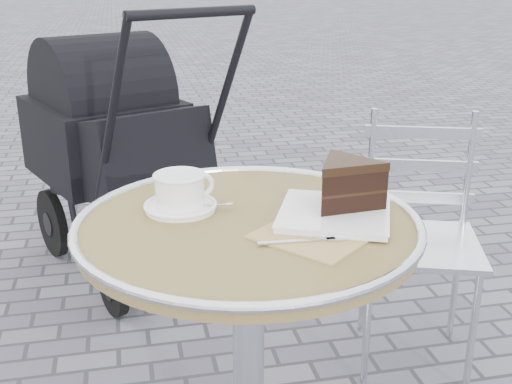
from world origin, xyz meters
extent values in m
cylinder|color=silver|center=(0.00, 0.00, 0.36)|extent=(0.07, 0.07, 0.67)
cylinder|color=#9D8255|center=(0.00, 0.00, 0.71)|extent=(0.70, 0.70, 0.03)
torus|color=silver|center=(0.00, 0.00, 0.73)|extent=(0.72, 0.72, 0.02)
cylinder|color=white|center=(-0.13, 0.10, 0.74)|extent=(0.15, 0.15, 0.01)
cylinder|color=white|center=(-0.13, 0.10, 0.77)|extent=(0.14, 0.14, 0.07)
torus|color=white|center=(-0.08, 0.12, 0.77)|extent=(0.05, 0.03, 0.05)
cylinder|color=tan|center=(-0.13, 0.10, 0.81)|extent=(0.10, 0.10, 0.01)
cube|color=tan|center=(0.12, -0.09, 0.73)|extent=(0.28, 0.28, 0.00)
cube|color=white|center=(0.18, -0.02, 0.74)|extent=(0.29, 0.29, 0.01)
cylinder|color=silver|center=(0.44, 0.36, 0.20)|extent=(0.02, 0.02, 0.41)
cylinder|color=silver|center=(0.72, 0.26, 0.20)|extent=(0.02, 0.02, 0.41)
cylinder|color=silver|center=(0.54, 0.65, 0.20)|extent=(0.02, 0.02, 0.41)
cylinder|color=silver|center=(0.83, 0.55, 0.20)|extent=(0.02, 0.02, 0.41)
cube|color=silver|center=(0.63, 0.46, 0.41)|extent=(0.46, 0.46, 0.02)
cube|color=black|center=(-0.24, 1.33, 0.51)|extent=(0.70, 0.83, 0.43)
cylinder|color=black|center=(-0.01, 0.81, 1.09)|extent=(0.42, 0.21, 0.03)
cylinder|color=black|center=(-0.31, 0.95, 0.10)|extent=(0.11, 0.19, 0.19)
cylinder|color=black|center=(0.10, 1.13, 0.10)|extent=(0.11, 0.19, 0.19)
cylinder|color=black|center=(-0.57, 1.54, 0.15)|extent=(0.15, 0.29, 0.30)
cylinder|color=black|center=(-0.16, 1.72, 0.15)|extent=(0.15, 0.29, 0.30)
camera|label=1|loc=(-0.24, -1.20, 1.24)|focal=45.00mm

